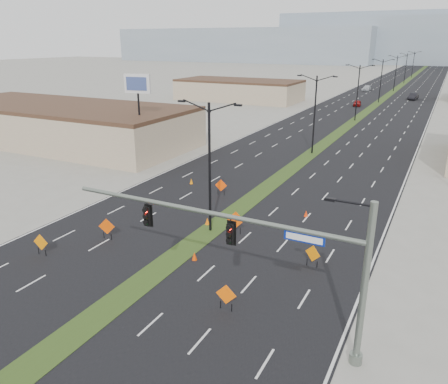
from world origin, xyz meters
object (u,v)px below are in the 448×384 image
at_px(cone_3, 191,181).
at_px(pole_sign_west, 138,90).
at_px(streetlight_5, 406,67).
at_px(cone_0, 194,256).
at_px(construction_sign_1, 41,243).
at_px(car_mid, 413,96).
at_px(streetlight_1, 315,112).
at_px(car_left, 357,103).
at_px(signal_mast, 266,249).
at_px(streetlight_6, 413,64).
at_px(streetlight_3, 381,79).
at_px(construction_sign_2, 221,186).
at_px(construction_sign_3, 236,221).
at_px(streetlight_4, 396,72).
at_px(construction_sign_5, 313,254).
at_px(construction_sign_0, 107,227).
at_px(car_far, 367,88).
at_px(cone_1, 207,221).
at_px(cone_2, 306,214).
at_px(streetlight_0, 210,164).
at_px(construction_sign_4, 226,295).
at_px(streetlight_2, 358,91).

bearing_deg(cone_3, pole_sign_west, 150.82).
distance_m(streetlight_5, cone_0, 144.88).
bearing_deg(construction_sign_1, car_mid, 74.95).
height_order(streetlight_1, car_left, streetlight_1).
bearing_deg(car_left, signal_mast, -88.51).
relative_size(streetlight_6, pole_sign_west, 0.96).
height_order(streetlight_3, construction_sign_2, streetlight_3).
height_order(streetlight_5, construction_sign_3, streetlight_5).
relative_size(streetlight_4, construction_sign_3, 5.51).
xyz_separation_m(construction_sign_1, cone_0, (9.83, 4.22, -0.63)).
distance_m(streetlight_6, car_left, 92.55).
bearing_deg(construction_sign_5, signal_mast, -70.53).
bearing_deg(construction_sign_1, pole_sign_west, 105.72).
distance_m(construction_sign_0, pole_sign_west, 25.11).
relative_size(streetlight_3, car_far, 1.98).
height_order(streetlight_3, pole_sign_west, pole_sign_west).
distance_m(streetlight_5, construction_sign_0, 145.09).
xyz_separation_m(streetlight_3, cone_0, (1.40, -88.78, -5.12)).
bearing_deg(streetlight_6, construction_sign_2, -91.12).
relative_size(car_mid, cone_1, 7.87).
height_order(streetlight_1, cone_3, streetlight_1).
xyz_separation_m(cone_1, cone_3, (-6.70, 8.57, -0.02)).
bearing_deg(car_mid, cone_2, -83.72).
relative_size(streetlight_0, cone_3, 16.99).
distance_m(car_left, construction_sign_2, 67.82).
bearing_deg(construction_sign_1, construction_sign_4, -6.55).
distance_m(streetlight_3, construction_sign_2, 76.38).
relative_size(streetlight_2, streetlight_3, 1.00).
xyz_separation_m(construction_sign_2, construction_sign_5, (11.92, -9.85, -0.01)).
bearing_deg(construction_sign_4, cone_2, 83.90).
height_order(construction_sign_1, construction_sign_5, construction_sign_1).
bearing_deg(streetlight_6, cone_1, -90.26).
xyz_separation_m(streetlight_3, car_far, (-7.31, 25.65, -4.68)).
bearing_deg(construction_sign_1, signal_mast, -9.93).
bearing_deg(streetlight_3, construction_sign_5, -84.16).
relative_size(streetlight_4, construction_sign_4, 6.31).
relative_size(construction_sign_2, cone_2, 2.73).
relative_size(streetlight_2, construction_sign_5, 6.43).
distance_m(construction_sign_0, construction_sign_4, 12.77).
height_order(construction_sign_2, construction_sign_5, construction_sign_2).
bearing_deg(construction_sign_5, streetlight_2, 119.78).
bearing_deg(streetlight_4, cone_1, -90.39).
height_order(streetlight_2, construction_sign_4, streetlight_2).
height_order(streetlight_4, streetlight_5, same).
bearing_deg(signal_mast, car_far, 97.55).
relative_size(streetlight_2, construction_sign_4, 6.31).
height_order(construction_sign_0, pole_sign_west, pole_sign_west).
relative_size(construction_sign_0, cone_1, 2.63).
bearing_deg(streetlight_4, streetlight_1, -90.00).
distance_m(signal_mast, construction_sign_0, 16.02).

